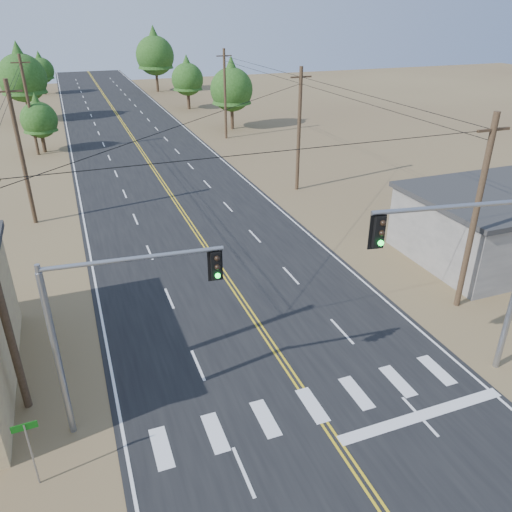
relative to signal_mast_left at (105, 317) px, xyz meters
name	(u,v)px	position (x,y,z in m)	size (l,w,h in m)	color
road	(183,213)	(7.17, 20.16, -4.72)	(15.00, 200.00, 0.02)	black
utility_pole_left_mid	(21,153)	(-3.33, 22.16, 0.39)	(1.80, 0.30, 10.00)	#4C3826
utility_pole_left_far	(29,105)	(-3.33, 42.16, 0.39)	(1.80, 0.30, 10.00)	#4C3826
utility_pole_right_near	(475,215)	(17.67, 2.16, 0.39)	(1.80, 0.30, 10.00)	#4C3826
utility_pole_right_mid	(299,129)	(17.67, 22.16, 0.39)	(1.80, 0.30, 10.00)	#4C3826
utility_pole_right_far	(225,94)	(17.67, 42.16, 0.39)	(1.80, 0.30, 10.00)	#4C3826
signal_mast_left	(105,317)	(0.00, 0.00, 0.00)	(6.00, 0.88, 6.97)	gray
signal_mast_right	(480,261)	(13.85, -2.21, 0.66)	(6.72, 1.33, 7.96)	gray
street_sign	(29,444)	(-2.89, -1.84, -2.98)	(0.78, 0.06, 2.62)	gray
tree_left_near	(38,116)	(-2.67, 43.02, -0.92)	(3.75, 3.75, 6.24)	#3F2D1E
tree_left_mid	(21,73)	(-4.49, 61.04, 1.57)	(6.18, 6.18, 10.31)	#3F2D1E
tree_left_far	(41,68)	(-2.61, 85.77, -0.26)	(4.39, 4.39, 7.32)	#3F2D1E
tree_right_near	(231,85)	(19.96, 46.74, 0.68)	(5.30, 5.30, 8.84)	#3F2D1E
tree_right_mid	(187,76)	(18.14, 62.43, 0.09)	(4.73, 4.73, 7.89)	#3F2D1E
tree_right_far	(155,51)	(16.97, 81.56, 2.19)	(6.79, 6.79, 11.32)	#3F2D1E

